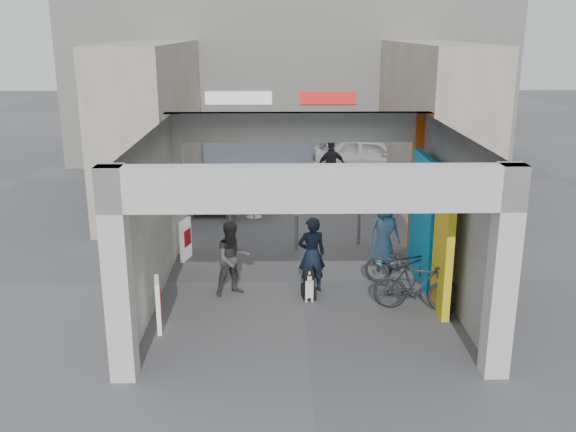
{
  "coord_description": "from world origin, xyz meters",
  "views": [
    {
      "loc": [
        -0.53,
        -13.29,
        5.45
      ],
      "look_at": [
        -0.27,
        1.0,
        1.23
      ],
      "focal_mm": 40.0,
      "sensor_mm": 36.0,
      "label": 1
    }
  ],
  "objects_px": {
    "produce_stand": "(213,206)",
    "bicycle_rear": "(417,286)",
    "border_collie": "(309,287)",
    "man_crates": "(331,166)",
    "man_elderly": "(384,232)",
    "man_with_dog": "(312,254)",
    "bicycle_front": "(406,263)",
    "white_van": "(374,156)",
    "cafe_set": "(250,204)",
    "man_back_turned": "(233,258)"
  },
  "relations": [
    {
      "from": "cafe_set",
      "to": "white_van",
      "type": "height_order",
      "value": "white_van"
    },
    {
      "from": "border_collie",
      "to": "man_back_turned",
      "type": "relative_size",
      "value": 0.45
    },
    {
      "from": "man_elderly",
      "to": "white_van",
      "type": "height_order",
      "value": "man_elderly"
    },
    {
      "from": "man_elderly",
      "to": "bicycle_rear",
      "type": "height_order",
      "value": "man_elderly"
    },
    {
      "from": "border_collie",
      "to": "man_back_turned",
      "type": "xyz_separation_m",
      "value": [
        -1.59,
        0.32,
        0.51
      ]
    },
    {
      "from": "man_crates",
      "to": "bicycle_front",
      "type": "xyz_separation_m",
      "value": [
        0.94,
        -8.42,
        -0.39
      ]
    },
    {
      "from": "produce_stand",
      "to": "man_back_turned",
      "type": "distance_m",
      "value": 6.02
    },
    {
      "from": "border_collie",
      "to": "bicycle_rear",
      "type": "relative_size",
      "value": 0.42
    },
    {
      "from": "bicycle_front",
      "to": "produce_stand",
      "type": "bearing_deg",
      "value": 48.48
    },
    {
      "from": "bicycle_rear",
      "to": "white_van",
      "type": "height_order",
      "value": "white_van"
    },
    {
      "from": "border_collie",
      "to": "man_crates",
      "type": "height_order",
      "value": "man_crates"
    },
    {
      "from": "man_crates",
      "to": "bicycle_rear",
      "type": "relative_size",
      "value": 0.99
    },
    {
      "from": "produce_stand",
      "to": "man_back_turned",
      "type": "bearing_deg",
      "value": -102.06
    },
    {
      "from": "border_collie",
      "to": "man_crates",
      "type": "relative_size",
      "value": 0.42
    },
    {
      "from": "man_back_turned",
      "to": "border_collie",
      "type": "bearing_deg",
      "value": -36.34
    },
    {
      "from": "border_collie",
      "to": "white_van",
      "type": "xyz_separation_m",
      "value": [
        3.03,
        11.57,
        0.47
      ]
    },
    {
      "from": "bicycle_rear",
      "to": "man_crates",
      "type": "bearing_deg",
      "value": 18.61
    },
    {
      "from": "man_back_turned",
      "to": "bicycle_front",
      "type": "xyz_separation_m",
      "value": [
        3.76,
        0.53,
        -0.33
      ]
    },
    {
      "from": "man_elderly",
      "to": "produce_stand",
      "type": "bearing_deg",
      "value": 121.84
    },
    {
      "from": "man_back_turned",
      "to": "man_with_dog",
      "type": "bearing_deg",
      "value": -19.41
    },
    {
      "from": "produce_stand",
      "to": "bicycle_rear",
      "type": "distance_m",
      "value": 8.28
    },
    {
      "from": "man_with_dog",
      "to": "white_van",
      "type": "bearing_deg",
      "value": -116.62
    },
    {
      "from": "cafe_set",
      "to": "bicycle_front",
      "type": "relative_size",
      "value": 0.87
    },
    {
      "from": "produce_stand",
      "to": "man_elderly",
      "type": "bearing_deg",
      "value": -64.54
    },
    {
      "from": "man_elderly",
      "to": "man_crates",
      "type": "xyz_separation_m",
      "value": [
        -0.65,
        7.18,
        0.07
      ]
    },
    {
      "from": "bicycle_front",
      "to": "white_van",
      "type": "height_order",
      "value": "white_van"
    },
    {
      "from": "bicycle_front",
      "to": "bicycle_rear",
      "type": "xyz_separation_m",
      "value": [
        -0.04,
        -1.42,
        0.05
      ]
    },
    {
      "from": "border_collie",
      "to": "man_crates",
      "type": "bearing_deg",
      "value": 74.28
    },
    {
      "from": "man_with_dog",
      "to": "bicycle_front",
      "type": "xyz_separation_m",
      "value": [
        2.09,
        0.37,
        -0.35
      ]
    },
    {
      "from": "cafe_set",
      "to": "man_crates",
      "type": "xyz_separation_m",
      "value": [
        2.69,
        2.93,
        0.53
      ]
    },
    {
      "from": "cafe_set",
      "to": "bicycle_rear",
      "type": "height_order",
      "value": "bicycle_rear"
    },
    {
      "from": "produce_stand",
      "to": "bicycle_rear",
      "type": "xyz_separation_m",
      "value": [
        4.7,
        -6.81,
        0.21
      ]
    },
    {
      "from": "man_elderly",
      "to": "cafe_set",
      "type": "bearing_deg",
      "value": 112.99
    },
    {
      "from": "cafe_set",
      "to": "bicycle_rear",
      "type": "bearing_deg",
      "value": -62.56
    },
    {
      "from": "produce_stand",
      "to": "man_crates",
      "type": "bearing_deg",
      "value": 16.92
    },
    {
      "from": "man_back_turned",
      "to": "man_crates",
      "type": "xyz_separation_m",
      "value": [
        2.81,
        8.94,
        0.06
      ]
    },
    {
      "from": "white_van",
      "to": "man_crates",
      "type": "bearing_deg",
      "value": 159.16
    },
    {
      "from": "cafe_set",
      "to": "man_elderly",
      "type": "relative_size",
      "value": 0.98
    },
    {
      "from": "border_collie",
      "to": "bicycle_rear",
      "type": "xyz_separation_m",
      "value": [
        2.13,
        -0.57,
        0.24
      ]
    },
    {
      "from": "man_crates",
      "to": "bicycle_front",
      "type": "height_order",
      "value": "man_crates"
    },
    {
      "from": "man_with_dog",
      "to": "man_elderly",
      "type": "relative_size",
      "value": 1.03
    },
    {
      "from": "cafe_set",
      "to": "produce_stand",
      "type": "height_order",
      "value": "cafe_set"
    },
    {
      "from": "produce_stand",
      "to": "border_collie",
      "type": "distance_m",
      "value": 6.75
    },
    {
      "from": "produce_stand",
      "to": "bicycle_front",
      "type": "bearing_deg",
      "value": -70.2
    },
    {
      "from": "produce_stand",
      "to": "cafe_set",
      "type": "bearing_deg",
      "value": -16.72
    },
    {
      "from": "produce_stand",
      "to": "bicycle_front",
      "type": "height_order",
      "value": "bicycle_front"
    },
    {
      "from": "produce_stand",
      "to": "white_van",
      "type": "xyz_separation_m",
      "value": [
        5.61,
        5.33,
        0.45
      ]
    },
    {
      "from": "man_crates",
      "to": "white_van",
      "type": "distance_m",
      "value": 2.93
    },
    {
      "from": "man_with_dog",
      "to": "man_back_turned",
      "type": "relative_size",
      "value": 1.03
    },
    {
      "from": "bicycle_front",
      "to": "bicycle_rear",
      "type": "bearing_deg",
      "value": -174.69
    }
  ]
}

